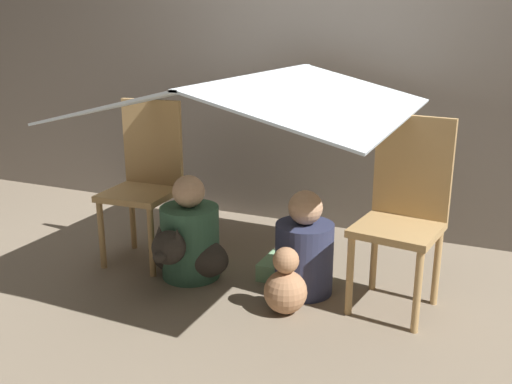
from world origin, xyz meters
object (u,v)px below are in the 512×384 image
person_front (190,236)px  person_second (304,251)px  chair_right (404,208)px  dog (184,254)px  chair_left (146,176)px

person_front → person_second: size_ratio=1.05×
chair_right → dog: bearing=-162.3°
chair_right → person_second: (-0.49, -0.07, -0.28)m
chair_left → person_second: 1.07m
person_second → dog: (-0.66, -0.13, -0.08)m
chair_left → person_front: size_ratio=1.62×
dog → chair_right: bearing=9.8°
person_second → chair_left: bearing=176.0°
chair_left → dog: size_ratio=1.90×
person_second → dog: bearing=-169.2°
chair_left → chair_right: 1.52m
chair_left → person_second: size_ratio=1.70×
chair_left → person_front: bearing=-24.0°
chair_right → person_front: bearing=-165.0°
chair_left → person_front: 0.49m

